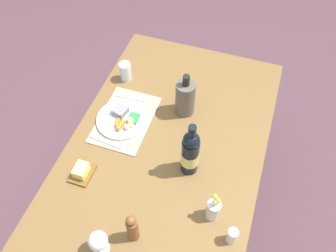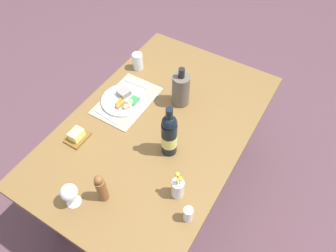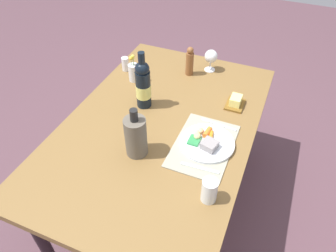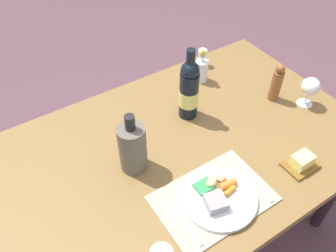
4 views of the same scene
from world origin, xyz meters
name	(u,v)px [view 4 (image 4 of 4)]	position (x,y,z in m)	size (l,w,h in m)	color
ground_plane	(181,228)	(0.00, 0.00, 0.00)	(8.00, 8.00, 0.00)	#583B43
dining_table	(185,155)	(0.00, 0.00, 0.64)	(1.54, 0.99, 0.70)	brown
placemat	(213,198)	(-0.07, -0.27, 0.71)	(0.42, 0.28, 0.01)	#9C9882
dinner_plate	(218,196)	(-0.05, -0.28, 0.72)	(0.28, 0.28, 0.05)	white
fork	(184,225)	(-0.22, -0.30, 0.71)	(0.02, 0.19, 0.01)	silver
knife	(255,181)	(0.11, -0.30, 0.71)	(0.02, 0.20, 0.01)	silver
wine_bottle	(189,90)	(0.12, 0.15, 0.84)	(0.09, 0.09, 0.34)	black
salt_shaker	(202,58)	(0.40, 0.42, 0.75)	(0.05, 0.05, 0.09)	white
cooler_bottle	(133,147)	(-0.23, 0.02, 0.81)	(0.11, 0.11, 0.27)	#5D564A
butter_dish	(301,162)	(0.31, -0.34, 0.73)	(0.13, 0.10, 0.06)	brown
pepper_mill	(277,83)	(0.52, 0.02, 0.79)	(0.05, 0.05, 0.19)	brown
flower_vase	(202,70)	(0.32, 0.32, 0.77)	(0.06, 0.06, 0.19)	silver
wine_glass	(310,87)	(0.62, -0.09, 0.80)	(0.08, 0.08, 0.15)	white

